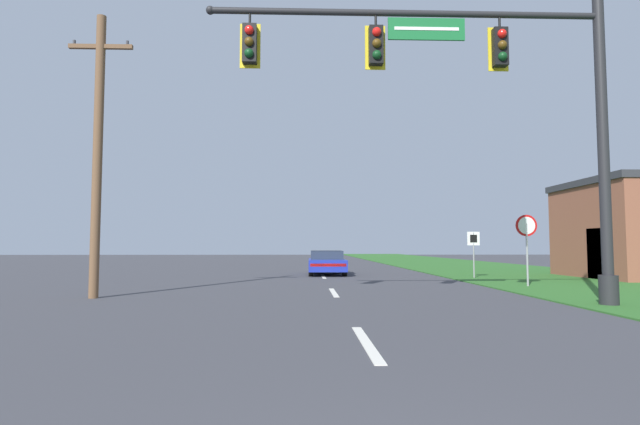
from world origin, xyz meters
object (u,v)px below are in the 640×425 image
Objects in this scene: route_sign_post at (473,244)px; car_ahead at (327,263)px; utility_pole_near at (98,149)px; signal_mast at (495,99)px; stop_sign at (527,234)px.

car_ahead is at bearing 151.92° from route_sign_post.
route_sign_post is (6.36, -3.39, 0.92)m from car_ahead.
utility_pole_near is at bearing -122.03° from car_ahead.
utility_pole_near is (-13.35, -7.78, 2.64)m from route_sign_post.
signal_mast is 3.97× the size of stop_sign.
car_ahead is 7.27m from route_sign_post.
utility_pole_near reaches higher than car_ahead.
stop_sign is 14.24m from utility_pole_near.
signal_mast is at bearing -12.28° from utility_pole_near.
signal_mast is at bearing -75.44° from car_ahead.
stop_sign is at bearing 59.84° from signal_mast.
route_sign_post is at bearing -28.08° from car_ahead.
car_ahead is 2.15× the size of route_sign_post.
utility_pole_near reaches higher than stop_sign.
signal_mast reaches higher than route_sign_post.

